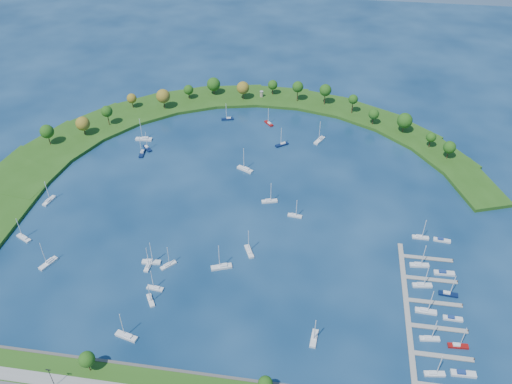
# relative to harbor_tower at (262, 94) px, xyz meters

# --- Properties ---
(ground) EXTENTS (700.00, 700.00, 0.00)m
(ground) POSITION_rel_harbor_tower_xyz_m (7.61, -115.67, -4.20)
(ground) COLOR #072140
(ground) RESTS_ON ground
(breakwater) EXTENTS (286.74, 247.64, 2.00)m
(breakwater) POSITION_rel_harbor_tower_xyz_m (-38.72, -66.96, -3.21)
(breakwater) COLOR #254E15
(breakwater) RESTS_ON ground
(breakwater_trees) EXTENTS (242.36, 92.18, 14.69)m
(breakwater_trees) POSITION_rel_harbor_tower_xyz_m (-9.24, -28.64, 6.32)
(breakwater_trees) COLOR #382314
(breakwater_trees) RESTS_ON breakwater
(harbor_tower) EXTENTS (2.60, 2.60, 4.30)m
(harbor_tower) POSITION_rel_harbor_tower_xyz_m (0.00, 0.00, 0.00)
(harbor_tower) COLOR gray
(harbor_tower) RESTS_ON breakwater
(dock_system) EXTENTS (24.28, 82.00, 1.60)m
(dock_system) POSITION_rel_harbor_tower_xyz_m (92.91, -176.67, -3.85)
(dock_system) COLOR gray
(dock_system) RESTS_ON ground
(moored_boat_0) EXTENTS (6.81, 9.85, 14.23)m
(moored_boat_0) POSITION_rel_harbor_tower_xyz_m (43.03, -49.12, -3.23)
(moored_boat_0) COLOR silver
(moored_boat_0) RESTS_ON ground
(moored_boat_1) EXTENTS (3.15, 8.63, 12.42)m
(moored_boat_1) POSITION_rel_harbor_tower_xyz_m (48.35, -195.65, -3.29)
(moored_boat_1) COLOR silver
(moored_boat_1) RESTS_ON ground
(moored_boat_2) EXTENTS (8.12, 6.92, 12.33)m
(moored_boat_2) POSITION_rel_harbor_tower_xyz_m (20.62, -57.28, -3.29)
(moored_boat_2) COLOR #09173A
(moored_boat_2) RESTS_ON ground
(moored_boat_3) EXTENTS (5.91, 8.92, 12.80)m
(moored_boat_3) POSITION_rel_harbor_tower_xyz_m (15.52, -151.70, -3.27)
(moored_boat_3) COLOR silver
(moored_boat_3) RESTS_ON ground
(moored_boat_4) EXTENTS (4.12, 8.84, 12.54)m
(moored_boat_4) POSITION_rel_harbor_tower_xyz_m (-94.35, -129.80, -3.28)
(moored_boat_4) COLOR silver
(moored_boat_4) RESTS_ON ground
(moored_boat_5) EXTENTS (8.23, 4.12, 11.65)m
(moored_boat_5) POSITION_rel_harbor_tower_xyz_m (-18.10, -31.39, -3.31)
(moored_boat_5) COLOR #09173A
(moored_boat_5) RESTS_ON ground
(moored_boat_6) EXTENTS (7.57, 2.80, 10.88)m
(moored_boat_6) POSITION_rel_harbor_tower_xyz_m (-21.12, -179.89, -3.33)
(moored_boat_6) COLOR silver
(moored_boat_6) RESTS_ON ground
(moored_boat_7) EXTENTS (6.13, 9.51, 13.60)m
(moored_boat_7) POSITION_rel_harbor_tower_xyz_m (-73.62, -172.66, -3.25)
(moored_boat_7) COLOR silver
(moored_boat_7) RESTS_ON ground
(moored_boat_8) EXTENTS (8.68, 5.92, 12.50)m
(moored_boat_8) POSITION_rel_harbor_tower_xyz_m (-93.07, -158.62, -3.28)
(moored_boat_8) COLOR silver
(moored_boat_8) RESTS_ON ground
(moored_boat_9) EXTENTS (3.33, 8.80, 12.63)m
(moored_boat_9) POSITION_rel_harbor_tower_xyz_m (-60.50, -79.14, -3.28)
(moored_boat_9) COLOR #09173A
(moored_boat_9) RESTS_ON ground
(moored_boat_10) EXTENTS (9.81, 5.77, 13.93)m
(moored_boat_10) POSITION_rel_harbor_tower_xyz_m (4.79, -163.28, -3.24)
(moored_boat_10) COLOR silver
(moored_boat_10) RESTS_ON ground
(moored_boat_11) EXTENTS (10.32, 3.56, 14.91)m
(moored_boat_11) POSITION_rel_harbor_tower_xyz_m (-64.46, -63.80, -3.20)
(moored_boat_11) COLOR silver
(moored_boat_11) RESTS_ON ground
(moored_boat_12) EXTENTS (2.34, 7.53, 10.97)m
(moored_boat_12) POSITION_rel_harbor_tower_xyz_m (-28.15, -167.42, -3.33)
(moored_boat_12) COLOR silver
(moored_boat_12) RESTS_ON ground
(moored_boat_13) EXTENTS (5.51, 7.30, 10.72)m
(moored_boat_13) POSITION_rel_harbor_tower_xyz_m (-21.06, -186.62, -3.33)
(moored_boat_13) COLOR silver
(moored_boat_13) RESTS_ON ground
(moored_boat_14) EXTENTS (8.64, 4.59, 12.23)m
(moored_boat_14) POSITION_rel_harbor_tower_xyz_m (20.03, -113.01, -3.29)
(moored_boat_14) COLOR silver
(moored_boat_14) RESTS_ON ground
(moored_boat_15) EXTENTS (6.75, 7.13, 11.28)m
(moored_boat_15) POSITION_rel_harbor_tower_xyz_m (-19.36, -165.78, -3.32)
(moored_boat_15) COLOR silver
(moored_boat_15) RESTS_ON ground
(moored_boat_16) EXTENTS (7.26, 7.51, 11.99)m
(moored_boat_16) POSITION_rel_harbor_tower_xyz_m (-59.28, -73.34, -3.30)
(moored_boat_16) COLOR #09173A
(moored_boat_16) RESTS_ON ground
(moored_boat_17) EXTENTS (10.01, 6.94, 14.45)m
(moored_boat_17) POSITION_rel_harbor_tower_xyz_m (2.79, -86.52, -3.22)
(moored_boat_17) COLOR silver
(moored_boat_17) RESTS_ON ground
(moored_boat_18) EXTENTS (9.59, 4.79, 13.58)m
(moored_boat_18) POSITION_rel_harbor_tower_xyz_m (-24.75, -205.70, -3.25)
(moored_boat_18) COLOR silver
(moored_boat_18) RESTS_ON ground
(moored_boat_19) EXTENTS (8.73, 3.08, 12.59)m
(moored_boat_19) POSITION_rel_harbor_tower_xyz_m (-27.64, -164.95, -3.28)
(moored_boat_19) COLOR silver
(moored_boat_19) RESTS_ON ground
(moored_boat_20) EXTENTS (7.47, 2.96, 10.68)m
(moored_boat_20) POSITION_rel_harbor_tower_xyz_m (34.28, -122.69, -3.33)
(moored_boat_20) COLOR silver
(moored_boat_20) RESTS_ON ground
(moored_boat_21) EXTENTS (6.71, 7.27, 11.39)m
(moored_boat_21) POSITION_rel_harbor_tower_xyz_m (9.46, -33.26, -3.31)
(moored_boat_21) COLOR maroon
(moored_boat_21) RESTS_ON ground
(docked_boat_0) EXTENTS (7.87, 3.08, 11.27)m
(docked_boat_0) POSITION_rel_harbor_tower_xyz_m (93.14, -204.78, -3.32)
(docked_boat_0) COLOR silver
(docked_boat_0) RESTS_ON ground
(docked_boat_1) EXTENTS (9.21, 2.87, 1.86)m
(docked_boat_1) POSITION_rel_harbor_tower_xyz_m (103.58, -203.19, -3.52)
(docked_boat_1) COLOR silver
(docked_boat_1) RESTS_ON ground
(docked_boat_2) EXTENTS (8.01, 3.04, 11.48)m
(docked_boat_2) POSITION_rel_harbor_tower_xyz_m (93.14, -189.15, -3.31)
(docked_boat_2) COLOR silver
(docked_boat_2) RESTS_ON ground
(docked_boat_3) EXTENTS (7.90, 2.63, 11.45)m
(docked_boat_3) POSITION_rel_harbor_tower_xyz_m (103.64, -190.95, -3.31)
(docked_boat_3) COLOR maroon
(docked_boat_3) RESTS_ON ground
(docked_boat_4) EXTENTS (8.87, 2.92, 12.85)m
(docked_boat_4) POSITION_rel_harbor_tower_xyz_m (93.12, -175.49, -3.27)
(docked_boat_4) COLOR silver
(docked_boat_4) RESTS_ON ground
(docked_boat_5) EXTENTS (7.84, 2.40, 1.59)m
(docked_boat_5) POSITION_rel_harbor_tower_xyz_m (103.60, -177.63, -3.62)
(docked_boat_5) COLOR silver
(docked_boat_5) RESTS_ON ground
(docked_boat_6) EXTENTS (8.65, 3.40, 12.38)m
(docked_boat_6) POSITION_rel_harbor_tower_xyz_m (93.13, -161.15, -3.29)
(docked_boat_6) COLOR silver
(docked_boat_6) RESTS_ON ground
(docked_boat_7) EXTENTS (8.14, 2.89, 11.73)m
(docked_boat_7) POSITION_rel_harbor_tower_xyz_m (103.63, -164.57, -3.31)
(docked_boat_7) COLOR #09173A
(docked_boat_7) RESTS_ON ground
(docked_boat_8) EXTENTS (8.82, 3.22, 12.69)m
(docked_boat_8) POSITION_rel_harbor_tower_xyz_m (93.12, -148.89, -3.28)
(docked_boat_8) COLOR silver
(docked_boat_8) RESTS_ON ground
(docked_boat_9) EXTENTS (9.09, 2.85, 1.84)m
(docked_boat_9) POSITION_rel_harbor_tower_xyz_m (103.58, -152.28, -3.53)
(docked_boat_9) COLOR silver
(docked_boat_9) RESTS_ON ground
(docked_boat_10) EXTENTS (7.87, 2.26, 11.54)m
(docked_boat_10) POSITION_rel_harbor_tower_xyz_m (95.54, -129.87, -3.31)
(docked_boat_10) COLOR silver
(docked_boat_10) RESTS_ON ground
(docked_boat_11) EXTENTS (8.12, 3.02, 1.62)m
(docked_boat_11) POSITION_rel_harbor_tower_xyz_m (105.49, -130.37, -3.61)
(docked_boat_11) COLOR silver
(docked_boat_11) RESTS_ON ground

